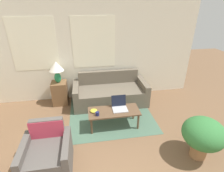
% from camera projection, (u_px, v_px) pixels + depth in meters
% --- Properties ---
extents(wall_back, '(6.86, 0.06, 2.60)m').
position_uv_depth(wall_back, '(69.00, 53.00, 4.52)').
color(wall_back, silver).
rests_on(wall_back, ground_plane).
extents(rug, '(1.97, 1.87, 0.01)m').
position_uv_depth(rug, '(110.00, 113.00, 4.34)').
color(rug, '#476651').
rests_on(rug, ground_plane).
extents(couch, '(1.92, 0.85, 0.80)m').
position_uv_depth(couch, '(110.00, 93.00, 4.73)').
color(couch, '#665B4C').
rests_on(couch, ground_plane).
extents(armchair, '(0.73, 0.73, 0.80)m').
position_uv_depth(armchair, '(48.00, 156.00, 2.81)').
color(armchair, '#514C47').
rests_on(armchair, ground_plane).
extents(side_table, '(0.38, 0.38, 0.62)m').
position_uv_depth(side_table, '(60.00, 93.00, 4.64)').
color(side_table, brown).
rests_on(side_table, ground_plane).
extents(table_lamp, '(0.36, 0.36, 0.56)m').
position_uv_depth(table_lamp, '(56.00, 68.00, 4.34)').
color(table_lamp, '#1E8451').
rests_on(table_lamp, side_table).
extents(coffee_table, '(1.10, 0.47, 0.40)m').
position_uv_depth(coffee_table, '(114.00, 112.00, 3.76)').
color(coffee_table, brown).
rests_on(coffee_table, ground_plane).
extents(laptop, '(0.32, 0.32, 0.26)m').
position_uv_depth(laptop, '(119.00, 106.00, 3.80)').
color(laptop, '#B7B7BC').
rests_on(laptop, coffee_table).
extents(cup_navy, '(0.08, 0.08, 0.08)m').
position_uv_depth(cup_navy, '(97.00, 114.00, 3.57)').
color(cup_navy, '#191E4C').
rests_on(cup_navy, coffee_table).
extents(snack_bowl, '(0.15, 0.15, 0.05)m').
position_uv_depth(snack_bowl, '(94.00, 111.00, 3.69)').
color(snack_bowl, gold).
rests_on(snack_bowl, coffee_table).
extents(potted_plant, '(0.70, 0.70, 0.78)m').
position_uv_depth(potted_plant, '(203.00, 135.00, 2.94)').
color(potted_plant, '#996B42').
rests_on(potted_plant, ground_plane).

